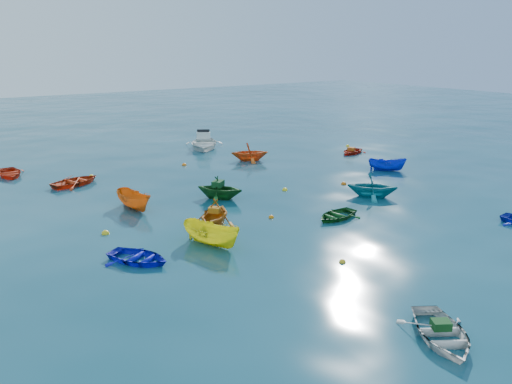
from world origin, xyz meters
TOP-DOWN VIEW (x-y plane):
  - ground at (0.00, 0.00)m, footprint 160.00×160.00m
  - dinghy_blue_sw at (-9.52, 0.17)m, footprint 3.29×3.57m
  - dinghy_white_near at (-3.76, -11.01)m, footprint 3.60×3.90m
  - dinghy_orange_w at (-4.62, 2.07)m, footprint 3.91×3.88m
  - sampan_yellow_mid at (-5.95, -0.01)m, footprint 2.31×3.45m
  - dinghy_green_e at (1.54, -0.52)m, footprint 2.95×2.31m
  - dinghy_cyan_se at (6.11, 1.17)m, footprint 3.96×3.98m
  - dinghy_red_nw at (-8.30, 14.43)m, footprint 3.85×3.23m
  - sampan_orange_n at (-6.95, 7.22)m, footprint 1.58×3.26m
  - dinghy_green_n at (-1.87, 6.21)m, footprint 3.71×3.78m
  - dinghy_red_ne at (14.32, 11.19)m, footprint 3.14×2.65m
  - sampan_blue_far at (12.10, 5.27)m, footprint 2.71×2.69m
  - dinghy_red_far at (-11.61, 19.45)m, footprint 2.35×3.23m
  - dinghy_orange_far at (5.48, 13.92)m, footprint 3.81×3.63m
  - motorboat_white at (4.86, 20.58)m, footprint 5.54×6.06m
  - tarp_green_a at (-3.71, -10.93)m, footprint 0.72×0.68m
  - tarp_orange_a at (-4.58, 2.10)m, footprint 0.70×0.71m
  - tarp_green_b at (-1.93, 6.29)m, footprint 0.95×0.92m
  - tarp_orange_b at (14.22, 11.16)m, footprint 0.58×0.67m
  - buoy_ye_a at (-2.23, -4.92)m, footprint 0.30×0.30m
  - buoy_ye_b at (-9.63, 4.27)m, footprint 0.39×0.39m
  - buoy_or_c at (-1.35, 1.55)m, footprint 0.30×0.30m
  - buoy_ye_c at (2.53, 5.38)m, footprint 0.35×0.35m
  - buoy_or_d at (6.71, 4.27)m, footprint 0.37×0.37m
  - buoy_ye_d at (-6.81, 15.94)m, footprint 0.36×0.36m
  - buoy_or_e at (0.28, 15.40)m, footprint 0.37×0.37m
  - buoy_ye_e at (16.28, 13.66)m, footprint 0.35×0.35m

SIDE VIEW (x-z plane):
  - ground at x=0.00m, z-range 0.00..0.00m
  - dinghy_blue_sw at x=-9.52m, z-range -0.30..0.30m
  - dinghy_white_near at x=-3.76m, z-range -0.33..0.33m
  - dinghy_orange_w at x=-4.62m, z-range -0.78..0.78m
  - sampan_yellow_mid at x=-5.95m, z-range -0.62..0.62m
  - dinghy_green_e at x=1.54m, z-range -0.28..0.28m
  - dinghy_cyan_se at x=6.11m, z-range -0.79..0.79m
  - dinghy_red_nw at x=-8.30m, z-range -0.34..0.34m
  - sampan_orange_n at x=-6.95m, z-range -0.61..0.61m
  - dinghy_green_n at x=-1.87m, z-range -0.75..0.75m
  - dinghy_red_ne at x=14.32m, z-range -0.28..0.28m
  - sampan_blue_far at x=12.10m, z-range -0.54..0.54m
  - dinghy_red_far at x=-11.61m, z-range -0.33..0.33m
  - dinghy_orange_far at x=5.48m, z-range -0.78..0.78m
  - motorboat_white at x=4.86m, z-range -0.81..0.81m
  - buoy_ye_a at x=-2.23m, z-range -0.15..0.15m
  - buoy_ye_b at x=-9.63m, z-range -0.19..0.19m
  - buoy_or_c at x=-1.35m, z-range -0.15..0.15m
  - buoy_ye_c at x=2.53m, z-range -0.18..0.18m
  - buoy_or_d at x=6.71m, z-range -0.18..0.18m
  - buoy_ye_d at x=-6.81m, z-range -0.18..0.18m
  - buoy_or_e at x=0.28m, z-range -0.18..0.18m
  - buoy_ye_e at x=16.28m, z-range -0.17..0.17m
  - tarp_orange_b at x=14.22m, z-range 0.28..0.55m
  - tarp_green_a at x=-3.71m, z-range 0.33..0.61m
  - tarp_orange_a at x=-4.58m, z-range 0.78..1.06m
  - tarp_green_b at x=-1.93m, z-range 0.75..1.12m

